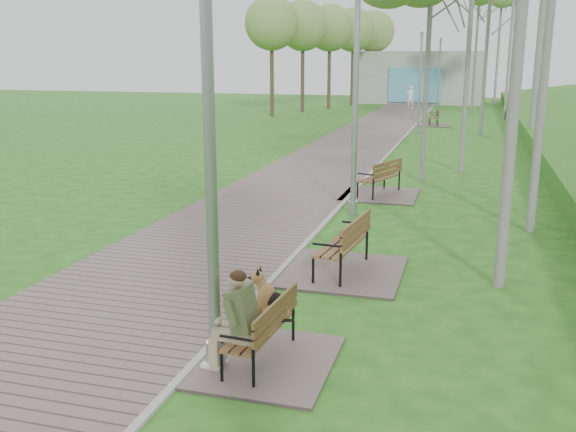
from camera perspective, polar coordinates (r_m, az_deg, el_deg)
name	(u,v)px	position (r m, az deg, el deg)	size (l,w,h in m)	color
walkway	(341,153)	(24.17, 4.73, 5.59)	(3.50, 67.00, 0.04)	#74635E
kerb	(388,155)	(23.89, 8.86, 5.38)	(0.10, 67.00, 0.05)	#999993
building_north	(418,77)	(53.14, 11.51, 11.99)	(10.00, 5.20, 4.00)	#9E9E99
bench_main	(255,332)	(7.55, -2.98, -10.30)	(1.61, 1.79, 1.41)	#74635E
bench_second	(342,260)	(10.69, 4.78, -3.93)	(1.92, 2.13, 1.18)	#74635E
bench_third	(379,187)	(16.81, 8.09, 2.53)	(1.88, 2.09, 1.15)	#74635E
bench_far	(433,122)	(35.15, 12.80, 8.16)	(1.72, 1.92, 1.06)	#74635E
lamp_post_near	(210,137)	(6.87, -6.99, 6.94)	(0.22, 0.22, 5.70)	gray
lamp_post_second	(355,101)	(14.29, 6.01, 10.15)	(0.21, 0.21, 5.51)	gray
lamp_post_third	(419,87)	(31.03, 11.61, 11.17)	(0.18, 0.18, 4.65)	gray
lamp_post_far	(439,75)	(48.43, 13.25, 12.08)	(0.19, 0.19, 4.87)	gray
pedestrian_near	(410,97)	(46.25, 10.82, 10.32)	(0.60, 0.39, 1.63)	white
birch_distant_a	(479,5)	(43.98, 16.60, 17.53)	(2.42, 2.42, 8.55)	silver
birch_distant_b	(502,2)	(51.01, 18.47, 17.60)	(2.87, 2.87, 9.43)	silver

